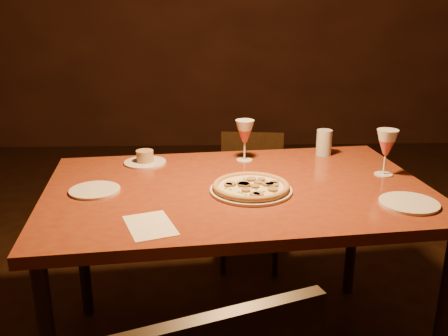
{
  "coord_description": "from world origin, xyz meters",
  "views": [
    {
      "loc": [
        -0.33,
        -1.94,
        1.54
      ],
      "look_at": [
        -0.26,
        0.01,
        0.89
      ],
      "focal_mm": 40.0,
      "sensor_mm": 36.0,
      "label": 1
    }
  ],
  "objects": [
    {
      "name": "water_tumbler",
      "position": [
        0.24,
        0.38,
        0.89
      ],
      "size": [
        0.08,
        0.08,
        0.13
      ],
      "primitive_type": "cylinder",
      "color": "#B0BAC0",
      "rests_on": "dining_table"
    },
    {
      "name": "back_wall",
      "position": [
        0.0,
        3.5,
        1.5
      ],
      "size": [
        6.0,
        0.04,
        3.0
      ],
      "primitive_type": "cube",
      "color": "#3E1E13",
      "rests_on": "floor"
    },
    {
      "name": "side_plate_near",
      "position": [
        0.42,
        -0.26,
        0.83
      ],
      "size": [
        0.22,
        0.22,
        0.01
      ],
      "primitive_type": "cylinder",
      "color": "silver",
      "rests_on": "dining_table"
    },
    {
      "name": "wine_glass_far",
      "position": [
        -0.15,
        0.31,
        0.93
      ],
      "size": [
        0.09,
        0.09,
        0.19
      ],
      "primitive_type": null,
      "color": "#C85353",
      "rests_on": "dining_table"
    },
    {
      "name": "side_plate_left",
      "position": [
        -0.78,
        -0.08,
        0.83
      ],
      "size": [
        0.2,
        0.2,
        0.01
      ],
      "primitive_type": "cylinder",
      "color": "silver",
      "rests_on": "dining_table"
    },
    {
      "name": "pizza_plate",
      "position": [
        -0.16,
        -0.1,
        0.85
      ],
      "size": [
        0.33,
        0.33,
        0.04
      ],
      "color": "silver",
      "rests_on": "dining_table"
    },
    {
      "name": "ramekin_saucer",
      "position": [
        -0.62,
        0.28,
        0.85
      ],
      "size": [
        0.19,
        0.19,
        0.06
      ],
      "color": "silver",
      "rests_on": "dining_table"
    },
    {
      "name": "menu_card",
      "position": [
        -0.52,
        -0.41,
        0.83
      ],
      "size": [
        0.21,
        0.25,
        0.0
      ],
      "primitive_type": "cube",
      "rotation": [
        0.0,
        0.0,
        0.35
      ],
      "color": "silver",
      "rests_on": "dining_table"
    },
    {
      "name": "dining_table",
      "position": [
        -0.21,
        -0.04,
        0.75
      ],
      "size": [
        1.65,
        1.16,
        0.83
      ],
      "rotation": [
        0.0,
        0.0,
        0.11
      ],
      "color": "brown",
      "rests_on": "floor"
    },
    {
      "name": "chair_far",
      "position": [
        -0.06,
        0.88,
        0.44
      ],
      "size": [
        0.42,
        0.42,
        0.79
      ],
      "rotation": [
        0.0,
        0.0,
        -0.12
      ],
      "color": "black",
      "rests_on": "floor"
    },
    {
      "name": "wine_glass_right",
      "position": [
        0.44,
        0.08,
        0.93
      ],
      "size": [
        0.09,
        0.09,
        0.2
      ],
      "primitive_type": null,
      "color": "#C85353",
      "rests_on": "dining_table"
    }
  ]
}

